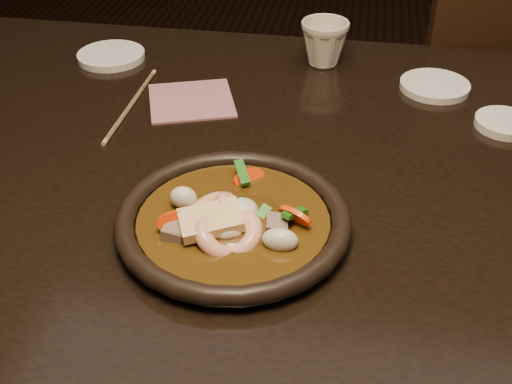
% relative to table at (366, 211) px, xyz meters
% --- Properties ---
extents(table, '(1.60, 0.90, 0.75)m').
position_rel_table_xyz_m(table, '(0.00, 0.00, 0.00)').
color(table, black).
rests_on(table, floor).
extents(chair, '(0.54, 0.54, 0.97)m').
position_rel_table_xyz_m(chair, '(0.29, 0.63, -0.14)').
color(chair, black).
rests_on(chair, floor).
extents(plate, '(0.29, 0.29, 0.03)m').
position_rel_table_xyz_m(plate, '(-0.16, -0.17, 0.09)').
color(plate, black).
rests_on(plate, table).
extents(stirfry, '(0.19, 0.19, 0.06)m').
position_rel_table_xyz_m(stirfry, '(-0.17, -0.18, 0.10)').
color(stirfry, '#3D270B').
rests_on(stirfry, plate).
extents(soy_dish, '(0.09, 0.09, 0.01)m').
position_rel_table_xyz_m(soy_dish, '(0.20, 0.15, 0.08)').
color(soy_dish, silver).
rests_on(soy_dish, table).
extents(saucer_left, '(0.12, 0.12, 0.01)m').
position_rel_table_xyz_m(saucer_left, '(-0.49, 0.29, 0.08)').
color(saucer_left, silver).
rests_on(saucer_left, table).
extents(saucer_right, '(0.12, 0.12, 0.01)m').
position_rel_table_xyz_m(saucer_right, '(0.10, 0.26, 0.08)').
color(saucer_right, silver).
rests_on(saucer_right, table).
extents(tea_cup, '(0.11, 0.10, 0.09)m').
position_rel_table_xyz_m(tea_cup, '(-0.10, 0.33, 0.12)').
color(tea_cup, beige).
rests_on(tea_cup, table).
extents(chopsticks, '(0.01, 0.25, 0.01)m').
position_rel_table_xyz_m(chopsticks, '(-0.39, 0.12, 0.08)').
color(chopsticks, tan).
rests_on(chopsticks, table).
extents(napkin, '(0.17, 0.17, 0.00)m').
position_rel_table_xyz_m(napkin, '(-0.30, 0.15, 0.08)').
color(napkin, '#9C606E').
rests_on(napkin, table).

